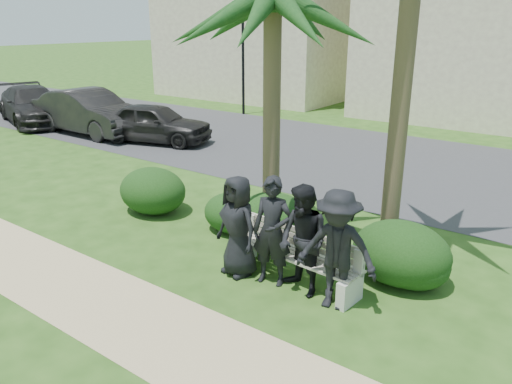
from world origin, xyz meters
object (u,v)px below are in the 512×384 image
park_bench (294,259)px  man_a (238,226)px  car_a (155,123)px  car_c (33,105)px  man_d (337,250)px  man_c (303,241)px  street_lamp (243,46)px  car_b (89,112)px  palm_left (273,1)px  man_b (272,231)px

park_bench → man_a: size_ratio=1.39×
car_a → car_c: car_c is taller
man_a → car_c: bearing=172.5°
man_d → car_a: 11.46m
man_c → car_a: bearing=167.6°
street_lamp → man_d: 16.21m
street_lamp → man_a: street_lamp is taller
park_bench → car_b: (-11.99, 4.89, 0.44)m
man_d → car_c: size_ratio=0.36×
man_a → man_d: bearing=12.7°
palm_left → man_c: bearing=-42.6°
man_d → car_c: bearing=151.9°
park_bench → man_a: (-0.86, -0.36, 0.48)m
man_c → man_a: bearing=-156.5°
palm_left → car_c: bearing=166.1°
park_bench → palm_left: (-1.32, 1.25, 3.95)m
car_c → park_bench: bearing=-88.8°
park_bench → man_d: bearing=-14.6°
man_d → palm_left: size_ratio=0.34×
man_c → car_c: (-15.93, 5.05, -0.14)m
man_c → car_b: (-12.31, 5.15, -0.06)m
man_a → man_c: man_c is taller
street_lamp → park_bench: 15.44m
palm_left → park_bench: bearing=-43.3°
man_d → car_c: (-16.53, 5.12, -0.18)m
man_c → car_a: size_ratio=0.44×
man_a → man_c: size_ratio=0.98×
car_c → street_lamp: bearing=-21.8°
man_c → palm_left: (-1.64, 1.51, 3.45)m
park_bench → car_c: (-15.62, 4.79, 0.36)m
car_a → car_c: size_ratio=0.78×
man_a → park_bench: bearing=34.6°
palm_left → man_b: bearing=-54.4°
street_lamp → man_c: bearing=-48.9°
man_a → car_b: man_a is taller
man_d → car_c: 17.31m
man_c → man_d: 0.61m
palm_left → car_c: palm_left is taller
man_d → car_b: (-12.91, 5.22, -0.10)m
man_d → street_lamp: bearing=121.7°
car_c → man_c: bearing=-89.3°
park_bench → car_a: size_ratio=0.60×
man_b → car_b: bearing=143.1°
street_lamp → man_c: street_lamp is taller
park_bench → man_c: (0.32, -0.26, 0.50)m
car_c → man_d: bearing=-88.9°
palm_left → car_c: size_ratio=1.05×
street_lamp → car_b: bearing=-107.1°
man_c → man_d: size_ratio=0.95×
man_b → man_c: bearing=-11.1°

